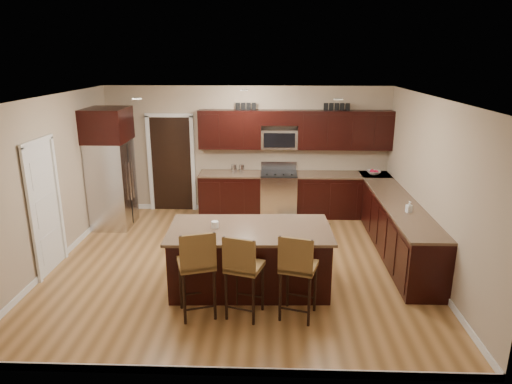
{
  "coord_description": "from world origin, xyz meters",
  "views": [
    {
      "loc": [
        0.54,
        -6.85,
        3.3
      ],
      "look_at": [
        0.27,
        0.4,
        1.12
      ],
      "focal_mm": 32.0,
      "sensor_mm": 36.0,
      "label": 1
    }
  ],
  "objects_px": {
    "island": "(250,260)",
    "refrigerator": "(111,167)",
    "stool_left": "(197,264)",
    "stool_right": "(297,267)",
    "range": "(279,194)",
    "stool_mid": "(243,267)"
  },
  "relations": [
    {
      "from": "island",
      "to": "refrigerator",
      "type": "distance_m",
      "value": 3.84
    },
    {
      "from": "refrigerator",
      "to": "island",
      "type": "bearing_deg",
      "value": -40.81
    },
    {
      "from": "stool_left",
      "to": "stool_right",
      "type": "xyz_separation_m",
      "value": [
        1.28,
        0.0,
        -0.02
      ]
    },
    {
      "from": "range",
      "to": "stool_mid",
      "type": "height_order",
      "value": "stool_mid"
    },
    {
      "from": "island",
      "to": "stool_mid",
      "type": "bearing_deg",
      "value": -95.45
    },
    {
      "from": "range",
      "to": "refrigerator",
      "type": "distance_m",
      "value": 3.46
    },
    {
      "from": "stool_left",
      "to": "stool_right",
      "type": "bearing_deg",
      "value": -17.88
    },
    {
      "from": "stool_left",
      "to": "refrigerator",
      "type": "relative_size",
      "value": 0.52
    },
    {
      "from": "range",
      "to": "stool_right",
      "type": "distance_m",
      "value": 4.07
    },
    {
      "from": "stool_left",
      "to": "stool_mid",
      "type": "bearing_deg",
      "value": -17.65
    },
    {
      "from": "range",
      "to": "stool_mid",
      "type": "xyz_separation_m",
      "value": [
        -0.5,
        -4.05,
        0.25
      ]
    },
    {
      "from": "stool_mid",
      "to": "stool_right",
      "type": "xyz_separation_m",
      "value": [
        0.69,
        -0.0,
        0.01
      ]
    },
    {
      "from": "stool_mid",
      "to": "stool_right",
      "type": "relative_size",
      "value": 0.98
    },
    {
      "from": "island",
      "to": "stool_right",
      "type": "distance_m",
      "value": 1.11
    },
    {
      "from": "island",
      "to": "stool_left",
      "type": "bearing_deg",
      "value": -128.76
    },
    {
      "from": "stool_left",
      "to": "refrigerator",
      "type": "height_order",
      "value": "refrigerator"
    },
    {
      "from": "stool_mid",
      "to": "range",
      "type": "bearing_deg",
      "value": 100.08
    },
    {
      "from": "island",
      "to": "stool_mid",
      "type": "xyz_separation_m",
      "value": [
        -0.05,
        -0.85,
        0.29
      ]
    },
    {
      "from": "range",
      "to": "stool_left",
      "type": "bearing_deg",
      "value": -104.99
    },
    {
      "from": "stool_right",
      "to": "refrigerator",
      "type": "xyz_separation_m",
      "value": [
        -3.49,
        3.3,
        0.48
      ]
    },
    {
      "from": "stool_left",
      "to": "stool_mid",
      "type": "xyz_separation_m",
      "value": [
        0.58,
        0.0,
        -0.04
      ]
    },
    {
      "from": "range",
      "to": "refrigerator",
      "type": "xyz_separation_m",
      "value": [
        -3.3,
        -0.75,
        0.74
      ]
    }
  ]
}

